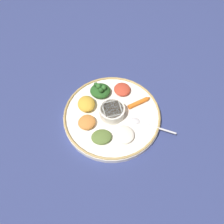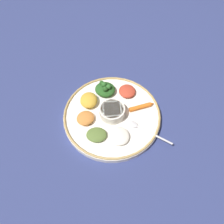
% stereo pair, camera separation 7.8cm
% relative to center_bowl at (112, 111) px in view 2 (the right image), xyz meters
% --- Properties ---
extents(ground_plane, '(2.40, 2.40, 0.00)m').
position_rel_center_bowl_xyz_m(ground_plane, '(0.00, 0.00, -0.04)').
color(ground_plane, navy).
extents(platter, '(0.35, 0.35, 0.02)m').
position_rel_center_bowl_xyz_m(platter, '(0.00, 0.00, -0.03)').
color(platter, white).
rests_on(platter, ground_plane).
extents(platter_rim, '(0.35, 0.35, 0.01)m').
position_rel_center_bowl_xyz_m(platter_rim, '(0.00, 0.00, -0.02)').
color(platter_rim, tan).
rests_on(platter_rim, platter).
extents(center_bowl, '(0.09, 0.09, 0.04)m').
position_rel_center_bowl_xyz_m(center_bowl, '(0.00, 0.00, 0.00)').
color(center_bowl, silver).
rests_on(center_bowl, platter).
extents(spoon, '(0.05, 0.16, 0.01)m').
position_rel_center_bowl_xyz_m(spoon, '(-0.03, -0.12, -0.02)').
color(spoon, silver).
rests_on(spoon, platter).
extents(greens_pile, '(0.07, 0.08, 0.05)m').
position_rel_center_bowl_xyz_m(greens_pile, '(0.09, 0.05, -0.00)').
color(greens_pile, '#23511E').
rests_on(greens_pile, platter).
extents(carrot_near_spoon, '(0.07, 0.09, 0.02)m').
position_rel_center_bowl_xyz_m(carrot_near_spoon, '(0.06, -0.09, -0.01)').
color(carrot_near_spoon, orange).
rests_on(carrot_near_spoon, platter).
extents(mound_rice_white, '(0.10, 0.10, 0.02)m').
position_rel_center_bowl_xyz_m(mound_rice_white, '(-0.08, -0.05, -0.01)').
color(mound_rice_white, silver).
rests_on(mound_rice_white, platter).
extents(mound_lentil_yellow, '(0.09, 0.08, 0.03)m').
position_rel_center_bowl_xyz_m(mound_lentil_yellow, '(0.02, 0.10, -0.00)').
color(mound_lentil_yellow, gold).
rests_on(mound_lentil_yellow, platter).
extents(mound_berbere_red, '(0.09, 0.09, 0.02)m').
position_rel_center_bowl_xyz_m(mound_berbere_red, '(0.11, -0.03, -0.01)').
color(mound_berbere_red, '#B73D28').
rests_on(mound_berbere_red, platter).
extents(mound_collards, '(0.07, 0.08, 0.02)m').
position_rel_center_bowl_xyz_m(mound_collards, '(-0.10, 0.02, -0.01)').
color(mound_collards, '#567033').
rests_on(mound_collards, platter).
extents(mound_squash, '(0.09, 0.09, 0.02)m').
position_rel_center_bowl_xyz_m(mound_squash, '(-0.05, 0.08, -0.01)').
color(mound_squash, '#C67A38').
rests_on(mound_squash, platter).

